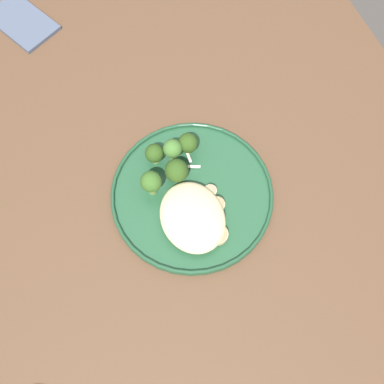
# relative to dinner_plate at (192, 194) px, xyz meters

# --- Properties ---
(ground) EXTENTS (6.00, 6.00, 0.00)m
(ground) POSITION_rel_dinner_plate_xyz_m (-0.02, 0.01, -0.75)
(ground) COLOR #47423D
(wooden_dining_table) EXTENTS (1.40, 1.00, 0.74)m
(wooden_dining_table) POSITION_rel_dinner_plate_xyz_m (-0.02, 0.01, -0.09)
(wooden_dining_table) COLOR brown
(wooden_dining_table) RESTS_ON ground
(dinner_plate) EXTENTS (0.29, 0.29, 0.02)m
(dinner_plate) POSITION_rel_dinner_plate_xyz_m (0.00, 0.00, 0.00)
(dinner_plate) COLOR #235133
(dinner_plate) RESTS_ON wooden_dining_table
(noodle_bed) EXTENTS (0.13, 0.11, 0.04)m
(noodle_bed) POSITION_rel_dinner_plate_xyz_m (-0.05, 0.02, 0.02)
(noodle_bed) COLOR beige
(noodle_bed) RESTS_ON dinner_plate
(seared_scallop_left_edge) EXTENTS (0.03, 0.03, 0.02)m
(seared_scallop_left_edge) POSITION_rel_dinner_plate_xyz_m (-0.09, -0.01, 0.01)
(seared_scallop_left_edge) COLOR #E5C689
(seared_scallop_left_edge) RESTS_ON dinner_plate
(seared_scallop_rear_pale) EXTENTS (0.02, 0.02, 0.01)m
(seared_scallop_rear_pale) POSITION_rel_dinner_plate_xyz_m (-0.01, -0.03, 0.01)
(seared_scallop_rear_pale) COLOR beige
(seared_scallop_rear_pale) RESTS_ON dinner_plate
(seared_scallop_half_hidden) EXTENTS (0.03, 0.03, 0.02)m
(seared_scallop_half_hidden) POSITION_rel_dinner_plate_xyz_m (-0.07, 0.04, 0.01)
(seared_scallop_half_hidden) COLOR beige
(seared_scallop_half_hidden) RESTS_ON dinner_plate
(seared_scallop_tilted_round) EXTENTS (0.03, 0.03, 0.01)m
(seared_scallop_tilted_round) POSITION_rel_dinner_plate_xyz_m (-0.04, -0.03, 0.01)
(seared_scallop_tilted_round) COLOR #E5C689
(seared_scallop_tilted_round) RESTS_ON dinner_plate
(seared_scallop_tiny_bay) EXTENTS (0.03, 0.03, 0.01)m
(seared_scallop_tiny_bay) POSITION_rel_dinner_plate_xyz_m (-0.03, 0.01, 0.01)
(seared_scallop_tiny_bay) COLOR #E5C689
(seared_scallop_tiny_bay) RESTS_ON dinner_plate
(seared_scallop_center_golden) EXTENTS (0.04, 0.04, 0.01)m
(seared_scallop_center_golden) POSITION_rel_dinner_plate_xyz_m (-0.03, 0.04, 0.01)
(seared_scallop_center_golden) COLOR #DBB77A
(seared_scallop_center_golden) RESTS_ON dinner_plate
(broccoli_floret_right_tilted) EXTENTS (0.03, 0.03, 0.06)m
(broccoli_floret_right_tilted) POSITION_rel_dinner_plate_xyz_m (0.08, 0.01, 0.04)
(broccoli_floret_right_tilted) COLOR #89A356
(broccoli_floret_right_tilted) RESTS_ON dinner_plate
(broccoli_floret_front_edge) EXTENTS (0.04, 0.04, 0.06)m
(broccoli_floret_front_edge) POSITION_rel_dinner_plate_xyz_m (0.04, 0.01, 0.03)
(broccoli_floret_front_edge) COLOR #89A356
(broccoli_floret_front_edge) RESTS_ON dinner_plate
(broccoli_floret_left_leaning) EXTENTS (0.04, 0.04, 0.05)m
(broccoli_floret_left_leaning) POSITION_rel_dinner_plate_xyz_m (0.08, -0.02, 0.03)
(broccoli_floret_left_leaning) COLOR #7A994C
(broccoli_floret_left_leaning) RESTS_ON dinner_plate
(broccoli_floret_center_pile) EXTENTS (0.03, 0.03, 0.05)m
(broccoli_floret_center_pile) POSITION_rel_dinner_plate_xyz_m (0.09, 0.04, 0.03)
(broccoli_floret_center_pile) COLOR #89A356
(broccoli_floret_center_pile) RESTS_ON dinner_plate
(broccoli_floret_tall_stalk) EXTENTS (0.04, 0.04, 0.06)m
(broccoli_floret_tall_stalk) POSITION_rel_dinner_plate_xyz_m (0.03, 0.06, 0.04)
(broccoli_floret_tall_stalk) COLOR #7A994C
(broccoli_floret_tall_stalk) RESTS_ON dinner_plate
(onion_sliver_pale_crescent) EXTENTS (0.05, 0.01, 0.00)m
(onion_sliver_pale_crescent) POSITION_rel_dinner_plate_xyz_m (0.08, -0.02, 0.01)
(onion_sliver_pale_crescent) COLOR silver
(onion_sliver_pale_crescent) RESTS_ON dinner_plate
(onion_sliver_short_strip) EXTENTS (0.03, 0.05, 0.00)m
(onion_sliver_short_strip) POSITION_rel_dinner_plate_xyz_m (0.05, -0.01, 0.01)
(onion_sliver_short_strip) COLOR silver
(onion_sliver_short_strip) RESTS_ON dinner_plate
(folded_napkin) EXTENTS (0.17, 0.15, 0.01)m
(folded_napkin) POSITION_rel_dinner_plate_xyz_m (0.51, 0.19, -0.00)
(folded_napkin) COLOR #4C566B
(folded_napkin) RESTS_ON wooden_dining_table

